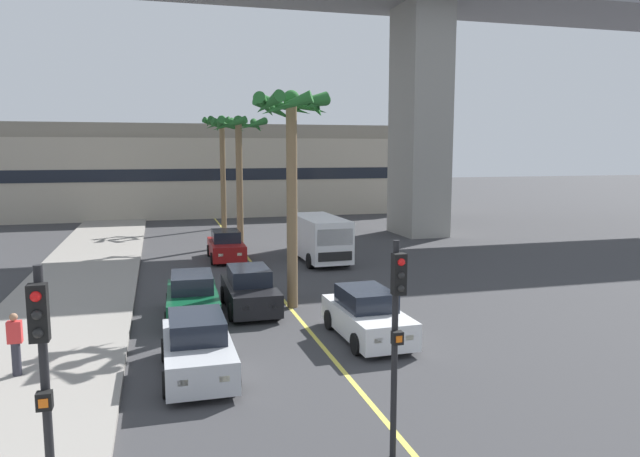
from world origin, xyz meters
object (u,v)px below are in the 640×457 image
object	(u,v)px
palm_tree_mid_median	(239,143)
pedestrian_near_crosswalk	(15,343)
traffic_light_median_near	(397,321)
car_queue_fourth	(198,348)
car_queue_front	(192,298)
palm_tree_near_median	(223,141)
palm_tree_far_median	(292,132)
car_queue_fifth	(367,316)
delivery_van	(320,237)
car_queue_second	(226,246)
car_queue_third	(250,290)
traffic_light_left_sidewalk_corner	(44,377)

from	to	relation	value
palm_tree_mid_median	pedestrian_near_crosswalk	world-z (taller)	palm_tree_mid_median
traffic_light_median_near	palm_tree_mid_median	distance (m)	26.43
car_queue_fourth	traffic_light_median_near	world-z (taller)	traffic_light_median_near
car_queue_front	palm_tree_near_median	xyz separation A→B (m)	(3.68, 23.67, 5.76)
palm_tree_near_median	palm_tree_far_median	size ratio (longest dim) A/B	1.05
car_queue_fifth	palm_tree_near_median	bearing A→B (deg)	92.94
car_queue_fifth	car_queue_front	bearing A→B (deg)	143.88
car_queue_fourth	delivery_van	xyz separation A→B (m)	(7.20, 14.24, 0.57)
delivery_van	pedestrian_near_crosswalk	world-z (taller)	delivery_van
car_queue_fifth	palm_tree_near_median	distance (m)	28.02
palm_tree_mid_median	car_queue_front	bearing A→B (deg)	-103.73
delivery_van	palm_tree_near_median	bearing A→B (deg)	102.77
palm_tree_far_median	pedestrian_near_crosswalk	size ratio (longest dim) A/B	4.90
traffic_light_median_near	palm_tree_mid_median	bearing A→B (deg)	88.56
car_queue_second	palm_tree_near_median	size ratio (longest dim) A/B	0.50
car_queue_third	traffic_light_median_near	xyz separation A→B (m)	(1.05, -11.24, 1.99)
palm_tree_near_median	palm_tree_mid_median	size ratio (longest dim) A/B	1.06
car_queue_third	palm_tree_far_median	xyz separation A→B (m)	(1.60, -0.05, 5.75)
car_queue_third	traffic_light_left_sidewalk_corner	size ratio (longest dim) A/B	0.98
car_queue_fourth	traffic_light_median_near	size ratio (longest dim) A/B	0.98
car_queue_second	car_queue_third	distance (m)	10.22
car_queue_front	car_queue_fifth	distance (m)	6.30
car_queue_third	palm_tree_mid_median	size ratio (longest dim) A/B	0.52
palm_tree_near_median	car_queue_second	bearing A→B (deg)	-95.78
palm_tree_far_median	palm_tree_near_median	bearing A→B (deg)	90.02
palm_tree_far_median	traffic_light_left_sidewalk_corner	bearing A→B (deg)	-116.01
car_queue_third	palm_tree_near_median	distance (m)	23.86
car_queue_fourth	delivery_van	world-z (taller)	delivery_van
car_queue_second	palm_tree_near_median	xyz separation A→B (m)	(1.30, 12.89, 5.76)
traffic_light_left_sidewalk_corner	traffic_light_median_near	world-z (taller)	traffic_light_left_sidewalk_corner
car_queue_front	car_queue_fourth	world-z (taller)	same
car_queue_fourth	car_queue_fifth	world-z (taller)	same
delivery_van	palm_tree_near_median	xyz separation A→B (m)	(-3.35, 14.77, 5.19)
palm_tree_mid_median	delivery_van	bearing A→B (deg)	-63.92
car_queue_fourth	palm_tree_mid_median	bearing A→B (deg)	79.23
car_queue_front	palm_tree_mid_median	xyz separation A→B (m)	(3.79, 15.51, 5.53)
car_queue_second	palm_tree_far_median	xyz separation A→B (m)	(1.31, -10.27, 5.75)
car_queue_front	car_queue_fifth	xyz separation A→B (m)	(5.09, -3.71, 0.00)
delivery_van	palm_tree_mid_median	bearing A→B (deg)	116.08
car_queue_second	palm_tree_mid_median	world-z (taller)	palm_tree_mid_median
traffic_light_left_sidewalk_corner	palm_tree_near_median	distance (m)	36.70
car_queue_second	palm_tree_far_median	world-z (taller)	palm_tree_far_median
car_queue_front	pedestrian_near_crosswalk	world-z (taller)	pedestrian_near_crosswalk
car_queue_third	car_queue_fifth	size ratio (longest dim) A/B	0.99
car_queue_front	traffic_light_median_near	size ratio (longest dim) A/B	0.99
car_queue_fifth	palm_tree_near_median	world-z (taller)	palm_tree_near_median
car_queue_front	palm_tree_mid_median	bearing A→B (deg)	76.27
car_queue_front	traffic_light_left_sidewalk_corner	distance (m)	12.75
car_queue_fourth	traffic_light_median_near	distance (m)	6.58
traffic_light_left_sidewalk_corner	pedestrian_near_crosswalk	bearing A→B (deg)	104.94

